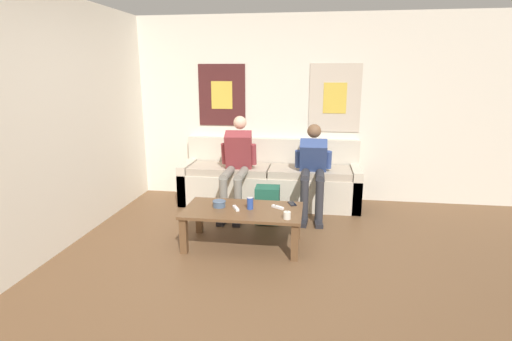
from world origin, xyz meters
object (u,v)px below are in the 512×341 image
object	(u,v)px
coffee_table	(243,215)
drink_can_blue	(250,203)
person_seated_teen	(313,166)
backpack	(267,206)
ceramic_bowl	(219,203)
game_controller_near_left	(278,207)
person_seated_adult	(237,161)
cell_phone	(292,204)
couch	(270,182)
pillar_candle	(287,215)
game_controller_near_right	(236,208)

from	to	relation	value
coffee_table	drink_can_blue	xyz separation A→B (m)	(0.07, 0.02, 0.12)
person_seated_teen	backpack	world-z (taller)	person_seated_teen
ceramic_bowl	game_controller_near_left	distance (m)	0.62
drink_can_blue	coffee_table	bearing A→B (deg)	-168.35
coffee_table	person_seated_adult	size ratio (longest dim) A/B	1.00
person_seated_teen	cell_phone	distance (m)	0.90
couch	pillar_candle	distance (m)	1.70
coffee_table	person_seated_teen	distance (m)	1.32
person_seated_adult	ceramic_bowl	world-z (taller)	person_seated_adult
couch	person_seated_adult	size ratio (longest dim) A/B	1.99
person_seated_adult	drink_can_blue	world-z (taller)	person_seated_adult
game_controller_near_left	person_seated_teen	bearing A→B (deg)	70.76
ceramic_bowl	drink_can_blue	xyz separation A→B (m)	(0.33, -0.02, 0.02)
backpack	cell_phone	xyz separation A→B (m)	(0.32, -0.45, 0.19)
couch	person_seated_adult	world-z (taller)	person_seated_adult
pillar_candle	drink_can_blue	distance (m)	0.46
cell_phone	person_seated_teen	bearing A→B (deg)	76.20
drink_can_blue	person_seated_adult	bearing A→B (deg)	108.17
backpack	drink_can_blue	bearing A→B (deg)	-98.66
pillar_candle	game_controller_near_right	bearing A→B (deg)	159.74
ceramic_bowl	game_controller_near_right	size ratio (longest dim) A/B	0.98
game_controller_near_left	cell_phone	distance (m)	0.21
coffee_table	person_seated_teen	xyz separation A→B (m)	(0.71, 1.08, 0.29)
game_controller_near_left	coffee_table	bearing A→B (deg)	-167.43
drink_can_blue	couch	bearing A→B (deg)	88.15
person_seated_adult	pillar_candle	distance (m)	1.49
couch	ceramic_bowl	bearing A→B (deg)	-105.12
drink_can_blue	cell_phone	distance (m)	0.48
couch	pillar_candle	bearing A→B (deg)	-77.93
person_seated_adult	couch	bearing A→B (deg)	44.64
cell_phone	pillar_candle	bearing A→B (deg)	-92.92
coffee_table	game_controller_near_left	size ratio (longest dim) A/B	8.90
coffee_table	backpack	distance (m)	0.72
game_controller_near_left	person_seated_adult	bearing A→B (deg)	122.54
couch	coffee_table	distance (m)	1.44
ceramic_bowl	cell_phone	distance (m)	0.78
person_seated_adult	cell_phone	bearing A→B (deg)	-47.11
pillar_candle	person_seated_adult	bearing A→B (deg)	120.23
game_controller_near_left	backpack	bearing A→B (deg)	106.51
couch	drink_can_blue	world-z (taller)	couch
couch	backpack	distance (m)	0.76
person_seated_teen	game_controller_near_left	size ratio (longest dim) A/B	8.23
person_seated_teen	ceramic_bowl	distance (m)	1.44
backpack	drink_can_blue	xyz separation A→B (m)	(-0.10, -0.67, 0.25)
pillar_candle	game_controller_near_left	world-z (taller)	pillar_candle
ceramic_bowl	game_controller_near_right	xyz separation A→B (m)	(0.19, -0.05, -0.03)
couch	drink_can_blue	size ratio (longest dim) A/B	19.58
coffee_table	drink_can_blue	world-z (taller)	drink_can_blue
game_controller_near_right	person_seated_teen	bearing A→B (deg)	54.75
coffee_table	drink_can_blue	bearing A→B (deg)	11.65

